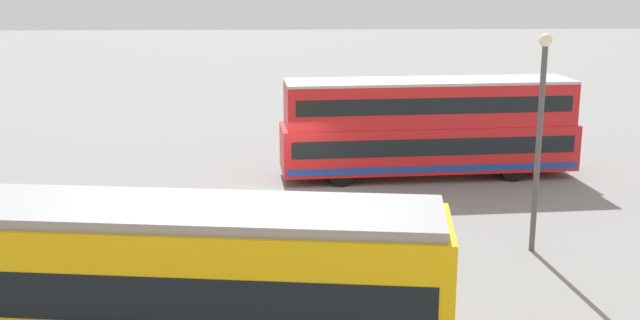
{
  "coord_description": "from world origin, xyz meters",
  "views": [
    {
      "loc": [
        0.09,
        26.26,
        7.81
      ],
      "look_at": [
        -0.8,
        3.43,
        2.23
      ],
      "focal_mm": 43.72,
      "sensor_mm": 36.0,
      "label": 1
    }
  ],
  "objects_px": {
    "pedestrian_near_railing": "(188,231)",
    "street_lamp": "(540,125)",
    "double_decker_bus": "(428,128)",
    "tram_yellow": "(82,283)"
  },
  "relations": [
    {
      "from": "double_decker_bus",
      "to": "pedestrian_near_railing",
      "type": "relative_size",
      "value": 6.38
    },
    {
      "from": "street_lamp",
      "to": "pedestrian_near_railing",
      "type": "bearing_deg",
      "value": 5.57
    },
    {
      "from": "pedestrian_near_railing",
      "to": "street_lamp",
      "type": "xyz_separation_m",
      "value": [
        -9.63,
        -0.94,
        2.61
      ]
    },
    {
      "from": "double_decker_bus",
      "to": "pedestrian_near_railing",
      "type": "distance_m",
      "value": 12.28
    },
    {
      "from": "pedestrian_near_railing",
      "to": "tram_yellow",
      "type": "bearing_deg",
      "value": 75.01
    },
    {
      "from": "tram_yellow",
      "to": "pedestrian_near_railing",
      "type": "height_order",
      "value": "tram_yellow"
    },
    {
      "from": "double_decker_bus",
      "to": "tram_yellow",
      "type": "xyz_separation_m",
      "value": [
        9.45,
        14.54,
        -0.15
      ]
    },
    {
      "from": "double_decker_bus",
      "to": "pedestrian_near_railing",
      "type": "height_order",
      "value": "double_decker_bus"
    },
    {
      "from": "double_decker_bus",
      "to": "tram_yellow",
      "type": "bearing_deg",
      "value": 56.96
    },
    {
      "from": "double_decker_bus",
      "to": "street_lamp",
      "type": "distance_m",
      "value": 8.63
    }
  ]
}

